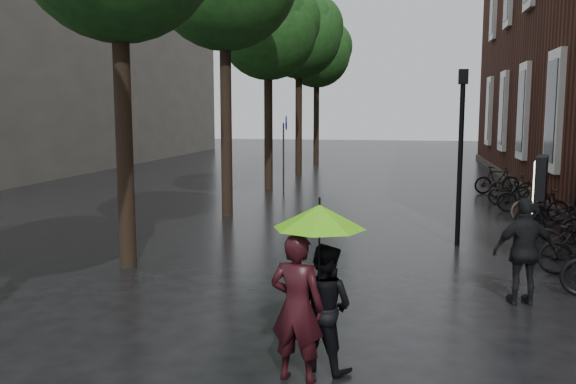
% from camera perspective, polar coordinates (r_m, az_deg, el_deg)
% --- Properties ---
extents(street_trees, '(4.33, 34.03, 8.91)m').
position_cam_1_polar(street_trees, '(20.64, -3.75, 16.85)').
color(street_trees, black).
rests_on(street_trees, ground).
extents(person_burgundy, '(0.68, 0.50, 1.70)m').
position_cam_1_polar(person_burgundy, '(6.89, 0.83, -10.75)').
color(person_burgundy, black).
rests_on(person_burgundy, ground).
extents(person_black, '(0.90, 0.82, 1.50)m').
position_cam_1_polar(person_black, '(7.23, 3.41, -10.69)').
color(person_black, black).
rests_on(person_black, ground).
extents(lime_umbrella, '(1.05, 1.05, 1.54)m').
position_cam_1_polar(lime_umbrella, '(6.78, 2.96, -2.31)').
color(lime_umbrella, black).
rests_on(lime_umbrella, ground).
extents(pedestrian_walking, '(1.05, 0.62, 1.69)m').
position_cam_1_polar(pedestrian_walking, '(10.22, 21.27, -5.20)').
color(pedestrian_walking, black).
rests_on(pedestrian_walking, ground).
extents(parked_bicycles, '(2.15, 15.27, 1.01)m').
position_cam_1_polar(parked_bicycles, '(16.17, 23.22, -2.07)').
color(parked_bicycles, black).
rests_on(parked_bicycles, ground).
extents(ad_lightbox, '(0.29, 1.24, 1.87)m').
position_cam_1_polar(ad_lightbox, '(16.99, 22.50, 0.00)').
color(ad_lightbox, black).
rests_on(ad_lightbox, ground).
extents(lamp_post, '(0.20, 0.20, 3.92)m').
position_cam_1_polar(lamp_post, '(14.02, 15.88, 4.70)').
color(lamp_post, black).
rests_on(lamp_post, ground).
extents(cycle_sign, '(0.15, 0.51, 2.83)m').
position_cam_1_polar(cycle_sign, '(22.44, -0.31, 4.68)').
color(cycle_sign, '#262628').
rests_on(cycle_sign, ground).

